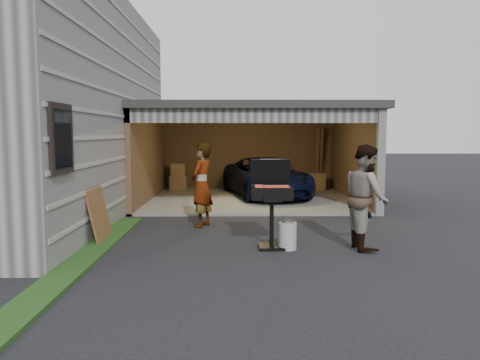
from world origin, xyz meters
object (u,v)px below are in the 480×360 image
Objects in this scene: woman at (202,185)px; plywood_panel at (99,214)px; propane_tank at (287,236)px; man at (366,197)px; hand_truck at (363,211)px; minivan at (266,179)px; bbq_grill at (272,196)px.

woman is 1.74× the size of plywood_panel.
man is at bearing 2.89° from propane_tank.
woman reaches higher than hand_truck.
woman is (-1.75, -4.70, 0.31)m from minivan.
man reaches higher than hand_truck.
hand_truck is (0.71, 2.74, -0.73)m from man.
man is 1.68× the size of hand_truck.
bbq_grill is at bearing -150.46° from hand_truck.
woman reaches higher than plywood_panel.
minivan is 2.79× the size of bbq_grill.
bbq_grill is 3.28× the size of propane_tank.
hand_truck is at bearing 48.22° from bbq_grill.
bbq_grill is 3.38m from plywood_panel.
man is 5.06m from plywood_panel.
propane_tank is 3.53m from hand_truck.
hand_truck reaches higher than plywood_panel.
man is 1.58m from propane_tank.
woman is 3.95m from hand_truck.
plywood_panel is at bearing -31.98° from woman.
plywood_panel reaches higher than propane_tank.
woman is 3.83× the size of propane_tank.
hand_truck is at bearing -18.19° from man.
plywood_panel is (-3.30, 0.59, -0.43)m from bbq_grill.
propane_tank is 3.66m from plywood_panel.
minivan is 6.78m from propane_tank.
minivan is 4.16× the size of plywood_panel.
minivan is 5.03m from woman.
hand_truck reaches higher than propane_tank.
bbq_grill reaches higher than plywood_panel.
man is at bearing -123.25° from hand_truck.
man reaches higher than minivan.
woman reaches higher than bbq_grill.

